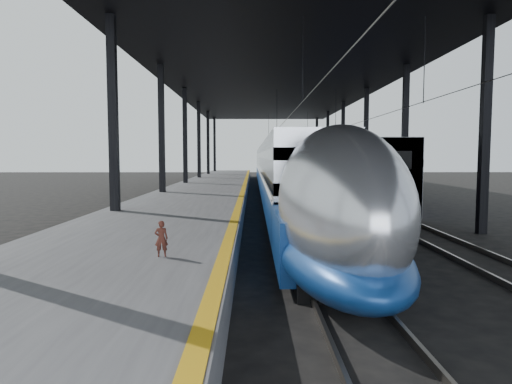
{
  "coord_description": "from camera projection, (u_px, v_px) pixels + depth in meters",
  "views": [
    {
      "loc": [
        -0.05,
        -13.98,
        3.26
      ],
      "look_at": [
        0.07,
        2.09,
        2.0
      ],
      "focal_mm": 32.0,
      "sensor_mm": 36.0,
      "label": 1
    }
  ],
  "objects": [
    {
      "name": "ground",
      "position": [
        254.0,
        261.0,
        14.2
      ],
      "size": [
        160.0,
        160.0,
        0.0
      ],
      "primitive_type": "plane",
      "color": "black",
      "rests_on": "ground"
    },
    {
      "name": "platform",
      "position": [
        207.0,
        193.0,
        34.07
      ],
      "size": [
        6.0,
        80.0,
        1.0
      ],
      "primitive_type": "cube",
      "color": "#4C4C4F",
      "rests_on": "ground"
    },
    {
      "name": "yellow_strip",
      "position": [
        244.0,
        187.0,
        34.05
      ],
      "size": [
        0.3,
        80.0,
        0.01
      ],
      "primitive_type": "cube",
      "color": "gold",
      "rests_on": "platform"
    },
    {
      "name": "rails",
      "position": [
        313.0,
        199.0,
        34.16
      ],
      "size": [
        6.52,
        80.0,
        0.16
      ],
      "color": "slate",
      "rests_on": "ground"
    },
    {
      "name": "canopy",
      "position": [
        279.0,
        76.0,
        33.43
      ],
      "size": [
        18.0,
        75.0,
        9.47
      ],
      "color": "black",
      "rests_on": "ground"
    },
    {
      "name": "tgv_train",
      "position": [
        277.0,
        172.0,
        38.56
      ],
      "size": [
        2.9,
        65.2,
        4.16
      ],
      "color": "silver",
      "rests_on": "ground"
    },
    {
      "name": "second_train",
      "position": [
        317.0,
        166.0,
        50.12
      ],
      "size": [
        3.07,
        56.05,
        4.23
      ],
      "color": "navy",
      "rests_on": "ground"
    },
    {
      "name": "child",
      "position": [
        161.0,
        239.0,
        10.26
      ],
      "size": [
        0.33,
        0.24,
        0.82
      ],
      "primitive_type": "imported",
      "rotation": [
        0.0,
        0.0,
        3.3
      ],
      "color": "#4A2118",
      "rests_on": "platform"
    }
  ]
}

